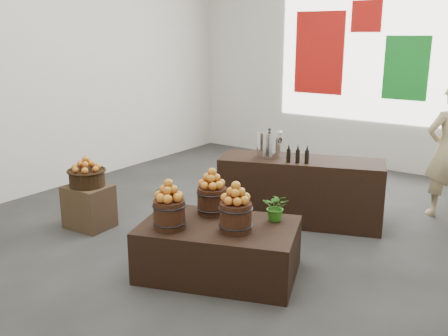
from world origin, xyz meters
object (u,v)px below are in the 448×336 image
Objects in this scene: crate at (89,207)px; counter at (300,191)px; stock_pot_left at (269,145)px; wicker_basket at (87,178)px; display_table at (219,249)px.

counter reaches higher than crate.
wicker_basket is at bearing -137.19° from stock_pot_left.
wicker_basket is at bearing -160.62° from counter.
wicker_basket reaches higher than crate.
stock_pot_left is (1.58, 1.47, 0.33)m from wicker_basket.
crate is 0.35× the size of display_table.
wicker_basket is 1.99m from display_table.
wicker_basket is 0.28× the size of display_table.
wicker_basket is 2.18m from stock_pot_left.
wicker_basket is 1.37× the size of stock_pot_left.
display_table is (1.95, -0.08, -0.35)m from wicker_basket.
display_table is at bearing -76.59° from stock_pot_left.
wicker_basket is at bearing 157.55° from display_table.
wicker_basket is at bearing 0.00° from crate.
crate is 0.26× the size of counter.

